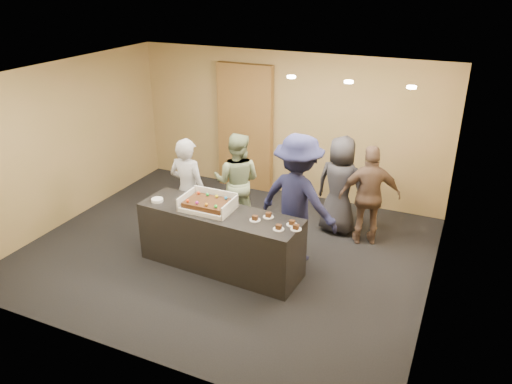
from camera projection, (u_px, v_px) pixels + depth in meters
room at (225, 170)px, 7.24m from camera, size 6.04×6.00×2.70m
serving_counter at (220, 240)px, 7.19m from camera, size 2.44×0.84×0.90m
storage_cabinet at (245, 128)px, 9.60m from camera, size 1.11×0.15×2.44m
cake_box at (209, 206)px, 7.08m from camera, size 0.72×0.50×0.21m
sheet_cake at (208, 203)px, 7.04m from camera, size 0.62×0.43×0.12m
plate_stack at (157, 200)px, 7.31m from camera, size 0.17×0.17×0.04m
slice_a at (255, 219)px, 6.76m from camera, size 0.15×0.15×0.07m
slice_b at (268, 216)px, 6.84m from camera, size 0.15×0.15×0.07m
slice_c at (279, 228)px, 6.52m from camera, size 0.15×0.15×0.07m
slice_d at (292, 223)px, 6.63m from camera, size 0.15×0.15×0.07m
slice_e at (296, 228)px, 6.52m from camera, size 0.15×0.15×0.07m
person_server_grey at (188, 190)px, 7.81m from camera, size 0.63×0.42×1.70m
person_sage_man at (237, 181)px, 8.20m from camera, size 0.91×0.77×1.65m
person_navy_man at (298, 200)px, 7.19m from camera, size 1.40×1.00×1.95m
person_brown_extra at (370, 196)px, 7.71m from camera, size 1.03×0.71×1.62m
person_dark_suit at (340, 185)px, 8.06m from camera, size 0.86×0.61×1.64m
ceiling_spotlights at (349, 82)px, 6.52m from camera, size 1.72×0.12×0.03m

